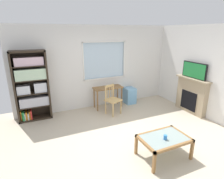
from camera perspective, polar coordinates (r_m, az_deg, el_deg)
ground at (r=4.55m, az=5.95°, el=-15.16°), size 6.14×5.74×0.02m
wall_back_with_window at (r=6.08m, az=-5.29°, el=6.59°), size 5.14×0.15×2.63m
wall_right at (r=5.78m, az=29.64°, el=3.99°), size 0.12×4.94×2.63m
bookshelf at (r=5.58m, az=-23.54°, el=1.33°), size 0.90×0.38×1.96m
desk_under_window at (r=6.05m, az=-1.26°, el=-0.36°), size 0.96×0.41×0.70m
wooden_chair at (r=5.62m, az=0.12°, el=-3.06°), size 0.53×0.52×0.90m
plastic_drawer_unit at (r=6.55m, az=5.41°, el=-1.82°), size 0.35×0.40×0.55m
fireplace at (r=6.22m, az=23.23°, el=-1.62°), size 0.26×1.15×1.09m
tv at (r=6.02m, az=24.00°, el=5.40°), size 0.06×0.85×0.48m
coffee_table at (r=3.94m, az=15.74°, el=-14.77°), size 0.96×0.65×0.44m
sippy_cup at (r=3.83m, az=16.09°, el=-13.94°), size 0.07×0.07×0.09m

